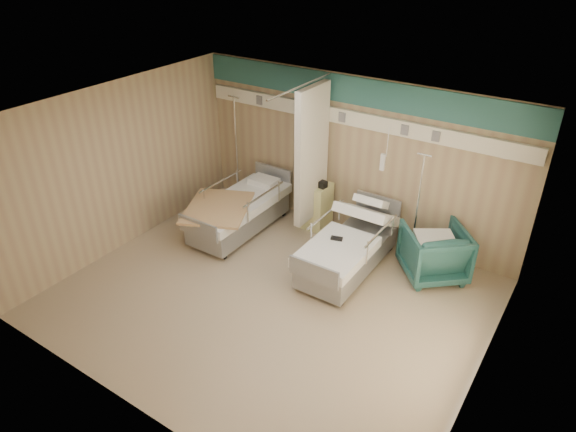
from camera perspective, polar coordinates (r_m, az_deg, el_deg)
The scene contains 13 objects.
ground at distance 7.79m, azimuth -1.94°, elevation -9.09°, with size 6.00×5.00×0.00m, color tan.
room_walls at distance 6.99m, azimuth -1.20°, elevation 4.10°, with size 6.04×5.04×2.82m.
bed_right at distance 8.27m, azimuth 6.66°, elevation -4.06°, with size 1.00×2.16×0.63m, color white, non-canonical shape.
bed_left at distance 9.29m, azimuth -5.42°, elevation 0.10°, with size 1.00×2.16×0.63m, color white, non-canonical shape.
bedside_cabinet at distance 9.36m, azimuth 3.03°, elevation 1.20°, with size 0.50×0.48×0.85m, color #E5E38F.
visitor_armchair at distance 8.34m, azimuth 15.92°, elevation -3.91°, with size 0.91×0.93×0.85m, color #215250.
waffle_blanket at distance 8.06m, azimuth 16.22°, elevation -1.37°, with size 0.58×0.51×0.07m, color white.
iv_stand_right at distance 8.68m, azimuth 13.71°, elevation -2.45°, with size 0.34×0.34×1.88m.
iv_stand_left at distance 10.35m, azimuth -5.57°, elevation 4.11°, with size 0.38×0.38×2.13m.
call_remote at distance 7.97m, azimuth 5.43°, elevation -2.50°, with size 0.18×0.08×0.04m, color black.
tan_blanket at distance 8.87m, azimuth -7.82°, elevation 0.92°, with size 1.02×1.28×0.04m, color tan.
toiletry_bag at distance 9.05m, azimuth 3.65°, elevation 3.59°, with size 0.21×0.14×0.12m, color black.
white_cup at distance 9.24m, azimuth 2.16°, elevation 4.25°, with size 0.09×0.09×0.13m, color white.
Camera 1 is at (3.57, -4.92, 4.88)m, focal length 32.00 mm.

